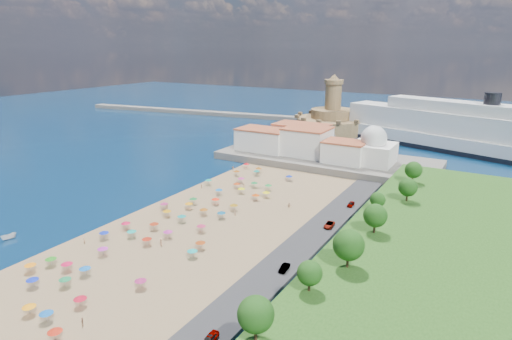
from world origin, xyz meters
The scene contains 12 objects.
ground centered at (0.00, 0.00, 0.00)m, with size 700.00×700.00×0.00m, color #071938.
terrace centered at (10.00, 73.00, 1.50)m, with size 90.00×36.00×3.00m, color #59544C.
jetty centered at (-12.00, 108.00, 1.20)m, with size 18.00×70.00×2.40m, color #59544C.
breakwater centered at (-110.00, 153.00, 1.30)m, with size 200.00×7.00×2.60m, color #59544C.
waterfront_buildings centered at (-3.05, 73.64, 7.88)m, with size 57.00×29.00×11.00m.
domed_building centered at (30.00, 71.00, 8.97)m, with size 16.00×16.00×15.00m.
fortress centered at (-12.00, 138.00, 6.68)m, with size 40.00×40.00×32.40m.
cruise_ship centered at (50.75, 125.54, 8.31)m, with size 128.62×56.06×28.09m.
beach_parasols centered at (-1.37, -10.90, 2.15)m, with size 31.49×115.90×2.20m.
beachgoers centered at (-0.66, 2.38, 1.11)m, with size 39.86×101.56×1.86m.
parked_cars centered at (36.00, -5.83, 1.36)m, with size 2.50×76.09×1.41m.
hillside_trees centered at (48.86, -9.17, 10.12)m, with size 12.05×107.60×7.84m.
Camera 1 is at (72.57, -92.08, 47.62)m, focal length 30.00 mm.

